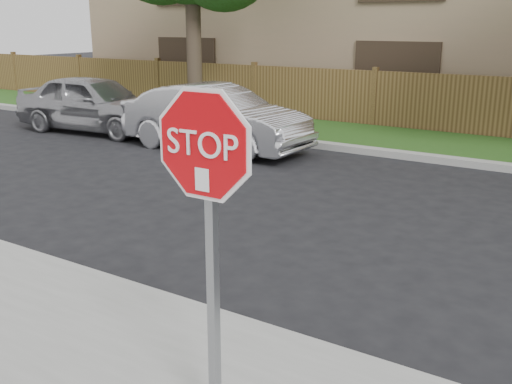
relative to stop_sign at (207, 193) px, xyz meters
The scene contains 6 objects.
ground 2.36m from the stop_sign, 93.70° to the left, with size 90.00×90.00×0.00m, color black.
far_curb 9.79m from the stop_sign, 90.57° to the left, with size 70.00×0.30×0.15m, color gray.
grass_strip 11.42m from the stop_sign, 90.49° to the left, with size 70.00×3.00×0.12m, color #1E4714.
stop_sign is the anchor object (origin of this frame).
sedan_far_left 13.19m from the stop_sign, 141.13° to the left, with size 1.83×4.54×1.55m, color #9F9EA3.
sedan_left 10.14m from the stop_sign, 126.68° to the left, with size 1.60×4.58×1.51m, color silver.
Camera 1 is at (2.38, -4.41, 2.89)m, focal length 42.00 mm.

